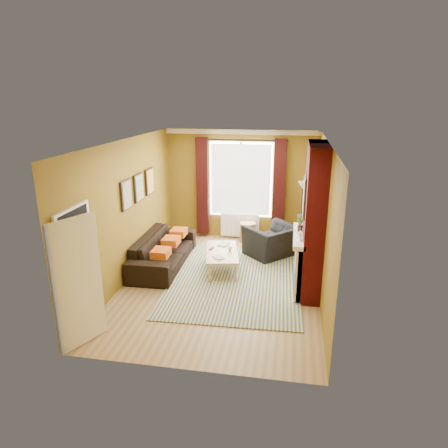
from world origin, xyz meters
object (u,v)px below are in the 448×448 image
Objects in this scene: coffee_table at (222,253)px; wicker_stool at (248,232)px; armchair at (272,241)px; sofa at (163,250)px; floor_lamp at (302,196)px.

wicker_stool reaches higher than coffee_table.
coffee_table is 2.77× the size of wicker_stool.
armchair is 1.43m from coffee_table.
sofa is at bearing -22.31° from armchair.
wicker_stool is at bearing 67.79° from coffee_table.
armchair is 1.05m from wicker_stool.
sofa is 3.55m from floor_lamp.
coffee_table is (-1.00, -1.02, 0.03)m from armchair.
armchair is (2.32, 0.96, 0.01)m from sofa.
floor_lamp is (1.31, -0.07, 1.03)m from wicker_stool.
wicker_stool is (-0.66, 0.81, -0.10)m from armchair.
floor_lamp is at bearing -61.07° from sofa.
armchair is at bearing -131.22° from floor_lamp.
armchair reaches higher than wicker_stool.
coffee_table is at bearing -133.16° from floor_lamp.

